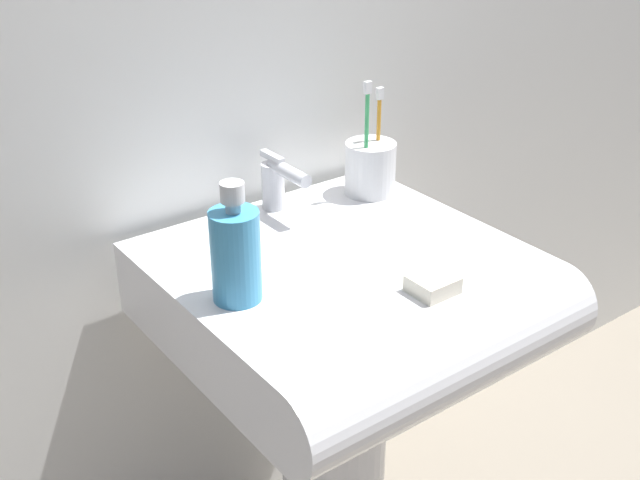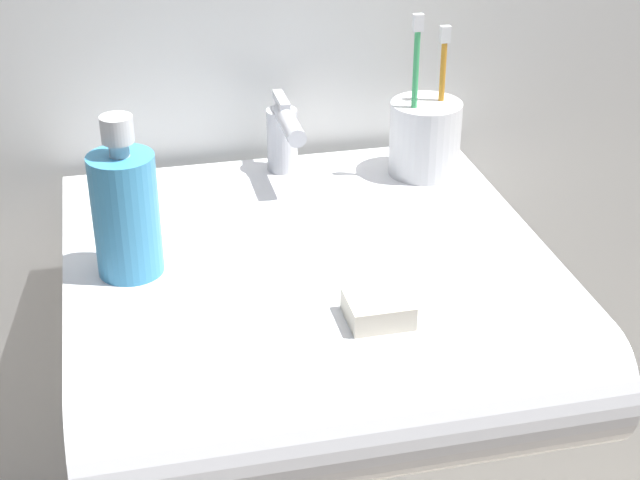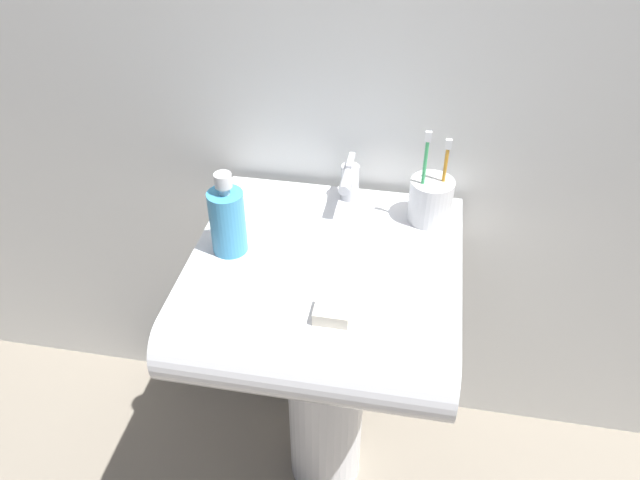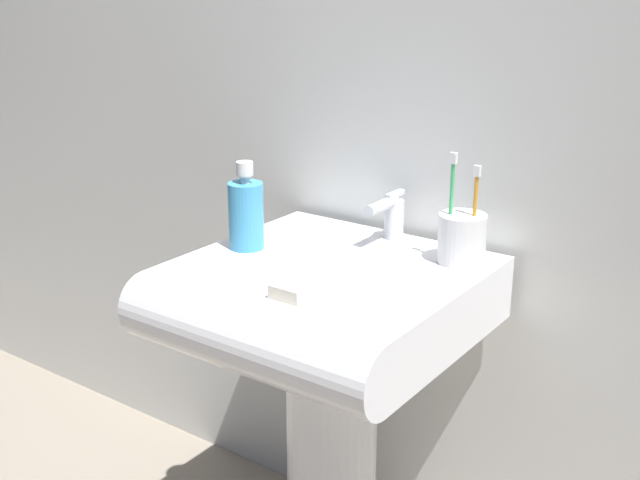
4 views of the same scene
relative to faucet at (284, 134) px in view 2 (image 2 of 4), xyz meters
The scene contains 5 objects.
sink_basin 0.25m from the faucet, 93.95° to the right, with size 0.51×0.52×0.12m.
faucet is the anchor object (origin of this frame).
toothbrush_cup 0.17m from the faucet, 11.35° to the right, with size 0.09×0.09×0.21m.
soap_bottle 0.29m from the faucet, 134.97° to the right, with size 0.07×0.07×0.17m.
bar_soap 0.35m from the faucet, 86.39° to the right, with size 0.06×0.06×0.02m, color silver.
Camera 2 is at (-0.19, -0.92, 1.24)m, focal length 55.00 mm.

